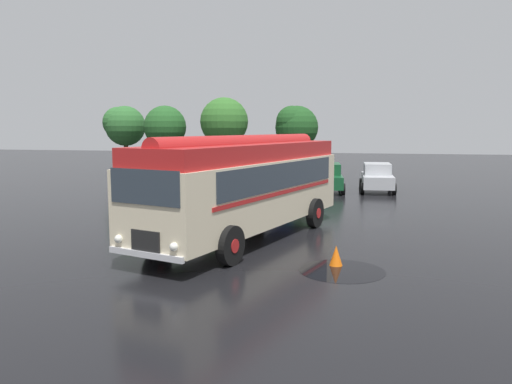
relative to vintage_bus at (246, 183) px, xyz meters
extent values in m
plane|color=black|center=(-0.99, 0.46, -1.89)|extent=(120.00, 120.00, 0.00)
cube|color=beige|center=(0.00, 0.01, -0.29)|extent=(5.26, 10.30, 2.10)
cube|color=red|center=(0.00, 0.01, 1.04)|extent=(5.01, 10.05, 0.56)
cylinder|color=red|center=(0.00, 0.01, 1.30)|extent=(3.29, 9.27, 0.60)
cube|color=#2D3842|center=(1.30, -0.06, 0.28)|extent=(2.32, 7.68, 0.84)
cube|color=#2D3842|center=(-1.12, 0.66, 0.28)|extent=(2.32, 7.68, 0.84)
cube|color=red|center=(1.27, -0.16, -0.26)|extent=(2.37, 7.87, 0.12)
cube|color=red|center=(-1.15, 0.56, -0.26)|extent=(2.37, 7.87, 0.12)
cube|color=#2D3842|center=(-1.43, -4.79, 0.38)|extent=(2.12, 0.66, 0.88)
cube|color=black|center=(-1.43, -4.80, -0.99)|extent=(0.88, 0.32, 0.56)
cube|color=silver|center=(-1.44, -4.82, -1.32)|extent=(2.30, 0.78, 0.16)
sphere|color=white|center=(-0.57, -5.07, -1.02)|extent=(0.22, 0.22, 0.22)
sphere|color=white|center=(-2.30, -4.55, -1.02)|extent=(0.22, 0.22, 0.22)
cylinder|color=black|center=(0.36, -3.33, -1.34)|extent=(0.58, 1.13, 1.10)
cylinder|color=red|center=(0.36, -3.33, -1.34)|extent=(0.42, 0.46, 0.39)
cylinder|color=black|center=(-2.13, -2.59, -1.34)|extent=(0.58, 1.13, 1.10)
cylinder|color=red|center=(-2.13, -2.59, -1.34)|extent=(0.42, 0.46, 0.39)
cylinder|color=black|center=(2.08, 2.42, -1.34)|extent=(0.58, 1.13, 1.10)
cylinder|color=red|center=(2.08, 2.42, -1.34)|extent=(0.42, 0.46, 0.39)
cylinder|color=black|center=(-0.41, 3.16, -1.34)|extent=(0.58, 1.13, 1.10)
cylinder|color=red|center=(-0.41, 3.16, -1.34)|extent=(0.42, 0.46, 0.39)
cube|color=#B7BABF|center=(-3.85, 14.20, -1.22)|extent=(1.95, 4.30, 0.70)
cube|color=#B7BABF|center=(-3.84, 14.35, -0.55)|extent=(1.63, 2.27, 0.64)
cube|color=#2D3842|center=(-3.08, 14.31, -0.55)|extent=(0.14, 1.93, 0.50)
cube|color=#2D3842|center=(-4.59, 14.40, -0.55)|extent=(0.14, 1.93, 0.50)
cylinder|color=black|center=(-3.05, 12.85, -1.57)|extent=(0.24, 0.65, 0.64)
cylinder|color=black|center=(-4.80, 12.96, -1.57)|extent=(0.24, 0.65, 0.64)
cylinder|color=black|center=(-2.89, 15.45, -1.57)|extent=(0.24, 0.65, 0.64)
cylinder|color=black|center=(-4.64, 15.56, -1.57)|extent=(0.24, 0.65, 0.64)
cube|color=navy|center=(-1.03, 13.89, -1.22)|extent=(1.83, 4.25, 0.70)
cube|color=navy|center=(-1.04, 14.04, -0.55)|extent=(1.56, 2.23, 0.64)
cube|color=#2D3842|center=(-0.28, 14.06, -0.55)|extent=(0.08, 1.93, 0.50)
cube|color=#2D3842|center=(-1.80, 14.02, -0.55)|extent=(0.08, 1.93, 0.50)
cylinder|color=black|center=(-0.12, 12.62, -1.57)|extent=(0.22, 0.65, 0.64)
cylinder|color=black|center=(-1.87, 12.56, -1.57)|extent=(0.22, 0.65, 0.64)
cylinder|color=black|center=(-0.19, 15.22, -1.57)|extent=(0.22, 0.65, 0.64)
cylinder|color=black|center=(-1.95, 15.17, -1.57)|extent=(0.22, 0.65, 0.64)
cube|color=#144C28|center=(1.67, 13.33, -1.22)|extent=(2.15, 4.36, 0.70)
cube|color=#144C28|center=(1.66, 13.48, -0.55)|extent=(1.73, 2.34, 0.64)
cube|color=#2D3842|center=(2.41, 13.56, -0.55)|extent=(0.24, 1.92, 0.50)
cube|color=#2D3842|center=(0.90, 13.39, -0.55)|extent=(0.24, 1.92, 0.50)
cylinder|color=black|center=(2.69, 12.13, -1.57)|extent=(0.27, 0.66, 0.64)
cylinder|color=black|center=(0.94, 11.94, -1.57)|extent=(0.27, 0.66, 0.64)
cylinder|color=black|center=(2.41, 14.72, -1.57)|extent=(0.27, 0.66, 0.64)
cylinder|color=black|center=(0.66, 14.53, -1.57)|extent=(0.27, 0.66, 0.64)
cube|color=#B7BABF|center=(4.57, 13.99, -1.22)|extent=(1.87, 4.27, 0.70)
cube|color=#B7BABF|center=(4.56, 14.14, -0.55)|extent=(1.59, 2.24, 0.64)
cube|color=#2D3842|center=(5.32, 14.18, -0.55)|extent=(0.10, 1.93, 0.50)
cube|color=#2D3842|center=(3.80, 14.11, -0.55)|extent=(0.10, 1.93, 0.50)
cylinder|color=black|center=(5.50, 12.73, -1.57)|extent=(0.23, 0.65, 0.64)
cylinder|color=black|center=(3.74, 12.66, -1.57)|extent=(0.23, 0.65, 0.64)
cylinder|color=black|center=(5.39, 15.33, -1.57)|extent=(0.23, 0.65, 0.64)
cylinder|color=black|center=(3.63, 15.26, -1.57)|extent=(0.23, 0.65, 0.64)
cylinder|color=#4C3823|center=(-14.56, 20.06, -0.53)|extent=(0.34, 0.34, 2.73)
sphere|color=#2D662D|center=(-14.56, 20.06, 2.00)|extent=(3.12, 3.12, 3.12)
sphere|color=#2D662D|center=(-15.08, 19.97, 2.27)|extent=(2.44, 2.44, 2.44)
cylinder|color=#4C3823|center=(-10.67, 18.67, -0.57)|extent=(0.34, 0.34, 2.65)
sphere|color=#235623|center=(-10.67, 18.67, 1.93)|extent=(3.12, 3.12, 3.12)
sphere|color=#235623|center=(-10.40, 18.73, 1.93)|extent=(2.38, 2.38, 2.38)
cylinder|color=#4C3823|center=(-6.23, 19.03, -0.45)|extent=(0.33, 0.33, 2.89)
sphere|color=#336B28|center=(-6.23, 19.03, 2.30)|extent=(3.48, 3.48, 3.48)
sphere|color=#336B28|center=(-6.05, 19.36, 2.58)|extent=(2.51, 2.51, 2.51)
cylinder|color=#4C3823|center=(-1.10, 20.27, -0.59)|extent=(0.33, 0.33, 2.60)
sphere|color=#1E4C1E|center=(-1.10, 20.27, 1.88)|extent=(3.14, 3.14, 3.14)
sphere|color=#1E4C1E|center=(-1.40, 19.98, 2.28)|extent=(2.33, 2.33, 2.33)
cone|color=orange|center=(3.17, -2.75, -1.62)|extent=(0.36, 0.36, 0.55)
cylinder|color=black|center=(3.36, -3.23, -1.89)|extent=(2.26, 2.26, 0.01)
camera|label=1|loc=(3.89, -16.11, 1.81)|focal=35.00mm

